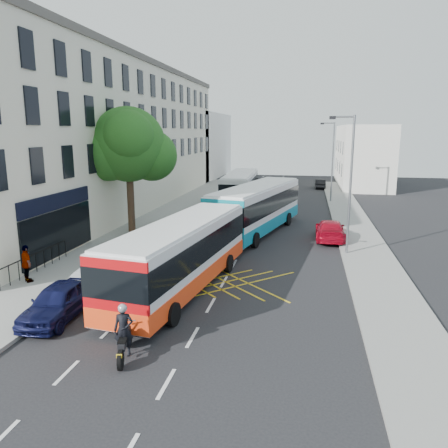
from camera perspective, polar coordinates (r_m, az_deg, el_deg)
The scene contains 20 objects.
ground at distance 16.24m, azimuth -4.12°, elevation -14.54°, with size 120.00×120.00×0.00m, color black.
pavement_left at distance 32.33m, azimuth -11.90°, elevation -1.06°, with size 5.00×70.00×0.15m, color gray.
pavement_right at distance 30.12m, azimuth 17.50°, elevation -2.33°, with size 3.00×70.00×0.15m, color gray.
terrace_main at distance 42.43m, azimuth -14.30°, elevation 11.00°, with size 8.30×45.00×13.50m.
terrace_far at distance 71.32m, azimuth -3.73°, elevation 10.20°, with size 8.00×20.00×10.00m, color silver.
building_right at distance 62.51m, azimuth 17.58°, elevation 8.50°, with size 6.00×18.00×8.00m, color silver.
street_tree at distance 31.51m, azimuth -12.43°, elevation 10.01°, with size 6.30×5.70×8.80m.
lamp_near at distance 26.26m, azimuth 16.02°, elevation 5.80°, with size 1.45×0.15×8.00m.
lamp_far at distance 46.15m, azimuth 13.89°, elevation 8.41°, with size 1.45×0.15×8.00m.
railings at distance 24.47m, azimuth -23.33°, elevation -4.47°, with size 0.08×5.60×1.14m, color black, non-canonical shape.
bus_near at distance 20.31m, azimuth -5.58°, elevation -3.96°, with size 4.12×11.60×3.19m.
bus_mid at distance 31.64m, azimuth 4.30°, elevation 2.11°, with size 5.62×12.62×3.46m.
bus_far at distance 44.07m, azimuth 2.16°, elevation 4.75°, with size 3.09×11.38×3.18m.
motorbike at distance 14.86m, azimuth -12.94°, elevation -13.67°, with size 0.78×2.10×1.89m.
parked_car_blue at distance 18.58m, azimuth -20.83°, elevation -9.45°, with size 1.66×4.12×1.40m, color #0D1037.
parked_car_silver at distance 22.08m, azimuth -15.08°, elevation -5.57°, with size 1.55×4.46×1.47m, color #9FA2A7.
red_hatchback at distance 30.47m, azimuth 13.70°, elevation -0.76°, with size 1.92×4.72×1.37m, color #B7071E.
distant_car_grey at distance 58.80m, azimuth 5.77°, elevation 5.49°, with size 2.03×4.40×1.22m, color #404248.
distant_car_dark at distance 58.02m, azimuth 12.44°, elevation 5.16°, with size 1.25×3.58×1.18m, color black.
pedestrian_far at distance 22.92m, azimuth -24.38°, elevation -4.75°, with size 1.07×0.44×1.82m, color gray.
Camera 1 is at (3.83, -14.02, 7.26)m, focal length 35.00 mm.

